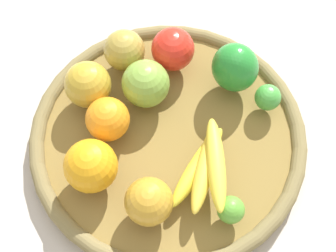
{
  "coord_description": "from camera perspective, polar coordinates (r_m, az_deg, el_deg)",
  "views": [
    {
      "loc": [
        -0.3,
        0.23,
        0.76
      ],
      "look_at": [
        0.0,
        0.0,
        0.06
      ],
      "focal_mm": 52.84,
      "sensor_mm": 36.0,
      "label": 1
    }
  ],
  "objects": [
    {
      "name": "apple_0",
      "position": [
        0.86,
        -5.06,
        8.69
      ],
      "size": [
        0.1,
        0.1,
        0.07
      ],
      "primitive_type": "sphere",
      "rotation": [
        0.0,
        0.0,
        4.28
      ],
      "color": "#A38C3A",
      "rests_on": "basket"
    },
    {
      "name": "lime_1",
      "position": [
        0.84,
        11.44,
        3.25
      ],
      "size": [
        0.06,
        0.06,
        0.04
      ],
      "primitive_type": "sphere",
      "rotation": [
        0.0,
        0.0,
        4.39
      ],
      "color": "green",
      "rests_on": "basket"
    },
    {
      "name": "apple_2",
      "position": [
        0.83,
        -9.24,
        4.74
      ],
      "size": [
        0.11,
        0.11,
        0.08
      ],
      "primitive_type": "sphere",
      "rotation": [
        0.0,
        0.0,
        5.67
      ],
      "color": "gold",
      "rests_on": "basket"
    },
    {
      "name": "bell_pepper",
      "position": [
        0.83,
        7.73,
        6.69
      ],
      "size": [
        0.1,
        0.09,
        0.09
      ],
      "primitive_type": "ellipsoid",
      "rotation": [
        0.0,
        0.0,
        0.3
      ],
      "color": "#258830",
      "rests_on": "basket"
    },
    {
      "name": "orange_0",
      "position": [
        0.79,
        -6.98,
        0.78
      ],
      "size": [
        0.1,
        0.1,
        0.07
      ],
      "primitive_type": "sphere",
      "rotation": [
        0.0,
        0.0,
        4.24
      ],
      "color": "orange",
      "rests_on": "basket"
    },
    {
      "name": "ground_plane",
      "position": [
        0.85,
        -0.0,
        -1.93
      ],
      "size": [
        2.4,
        2.4,
        0.0
      ],
      "primitive_type": "plane",
      "color": "#B7AEA4",
      "rests_on": "ground"
    },
    {
      "name": "lime_0",
      "position": [
        0.74,
        7.26,
        -9.56
      ],
      "size": [
        0.06,
        0.06,
        0.04
      ],
      "primitive_type": "sphere",
      "rotation": [
        0.0,
        0.0,
        5.66
      ],
      "color": "#58A132",
      "rests_on": "basket"
    },
    {
      "name": "apple_3",
      "position": [
        0.82,
        -2.59,
        4.9
      ],
      "size": [
        0.11,
        0.11,
        0.08
      ],
      "primitive_type": "sphere",
      "rotation": [
        0.0,
        0.0,
        5.83
      ],
      "color": "#7CA93F",
      "rests_on": "basket"
    },
    {
      "name": "banana_bunch",
      "position": [
        0.76,
        4.46,
        -4.55
      ],
      "size": [
        0.14,
        0.16,
        0.05
      ],
      "color": "yellow",
      "rests_on": "basket"
    },
    {
      "name": "basket",
      "position": [
        0.83,
        -0.0,
        -1.3
      ],
      "size": [
        0.46,
        0.46,
        0.04
      ],
      "color": "olive",
      "rests_on": "ground_plane"
    },
    {
      "name": "orange_1",
      "position": [
        0.75,
        -8.89,
        -4.58
      ],
      "size": [
        0.11,
        0.11,
        0.08
      ],
      "primitive_type": "sphere",
      "rotation": [
        0.0,
        0.0,
        2.61
      ],
      "color": "orange",
      "rests_on": "basket"
    },
    {
      "name": "apple_1",
      "position": [
        0.73,
        -2.23,
        -8.7
      ],
      "size": [
        0.09,
        0.09,
        0.07
      ],
      "primitive_type": "sphere",
      "rotation": [
        0.0,
        0.0,
        0.33
      ],
      "color": "#BE8C28",
      "rests_on": "basket"
    },
    {
      "name": "apple_4",
      "position": [
        0.86,
        0.56,
        8.86
      ],
      "size": [
        0.11,
        0.11,
        0.07
      ],
      "primitive_type": "sphere",
      "rotation": [
        0.0,
        0.0,
        3.87
      ],
      "color": "red",
      "rests_on": "basket"
    }
  ]
}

